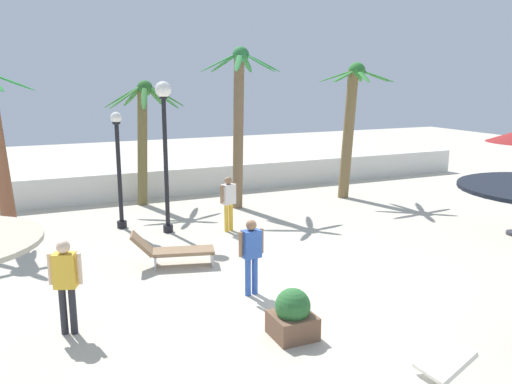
{
  "coord_description": "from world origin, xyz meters",
  "views": [
    {
      "loc": [
        -5.43,
        -8.63,
        4.28
      ],
      "look_at": [
        0.0,
        3.49,
        1.4
      ],
      "focal_mm": 37.18,
      "sensor_mm": 36.0,
      "label": 1
    }
  ],
  "objects_px": {
    "palm_tree_1": "(143,126)",
    "lamp_post_1": "(165,131)",
    "guest_0": "(251,250)",
    "palm_tree_2": "(351,114)",
    "lamp_post_0": "(119,164)",
    "lounge_chair_2": "(173,250)",
    "palm_tree_0": "(239,110)",
    "guest_2": "(66,278)",
    "guest_1": "(228,199)",
    "planter": "(293,315)"
  },
  "relations": [
    {
      "from": "palm_tree_1",
      "to": "guest_1",
      "type": "relative_size",
      "value": 2.67
    },
    {
      "from": "palm_tree_1",
      "to": "lamp_post_0",
      "type": "distance_m",
      "value": 3.04
    },
    {
      "from": "lamp_post_0",
      "to": "palm_tree_2",
      "type": "bearing_deg",
      "value": 5.22
    },
    {
      "from": "guest_0",
      "to": "lounge_chair_2",
      "type": "bearing_deg",
      "value": 114.06
    },
    {
      "from": "lamp_post_0",
      "to": "guest_2",
      "type": "distance_m",
      "value": 6.6
    },
    {
      "from": "guest_2",
      "to": "planter",
      "type": "xyz_separation_m",
      "value": [
        3.42,
        -1.65,
        -0.62
      ]
    },
    {
      "from": "palm_tree_0",
      "to": "guest_0",
      "type": "distance_m",
      "value": 7.69
    },
    {
      "from": "palm_tree_2",
      "to": "lamp_post_1",
      "type": "relative_size",
      "value": 1.15
    },
    {
      "from": "lounge_chair_2",
      "to": "palm_tree_2",
      "type": "bearing_deg",
      "value": 29.89
    },
    {
      "from": "guest_0",
      "to": "lamp_post_0",
      "type": "bearing_deg",
      "value": 104.0
    },
    {
      "from": "palm_tree_0",
      "to": "guest_0",
      "type": "height_order",
      "value": "palm_tree_0"
    },
    {
      "from": "lamp_post_0",
      "to": "lounge_chair_2",
      "type": "height_order",
      "value": "lamp_post_0"
    },
    {
      "from": "guest_2",
      "to": "palm_tree_1",
      "type": "bearing_deg",
      "value": 69.45
    },
    {
      "from": "palm_tree_1",
      "to": "lounge_chair_2",
      "type": "distance_m",
      "value": 6.81
    },
    {
      "from": "guest_1",
      "to": "palm_tree_1",
      "type": "bearing_deg",
      "value": 108.45
    },
    {
      "from": "lounge_chair_2",
      "to": "guest_2",
      "type": "xyz_separation_m",
      "value": [
        -2.5,
        -2.49,
        0.62
      ]
    },
    {
      "from": "palm_tree_2",
      "to": "lamp_post_1",
      "type": "height_order",
      "value": "palm_tree_2"
    },
    {
      "from": "lamp_post_0",
      "to": "guest_2",
      "type": "bearing_deg",
      "value": -107.86
    },
    {
      "from": "lamp_post_0",
      "to": "guest_1",
      "type": "height_order",
      "value": "lamp_post_0"
    },
    {
      "from": "palm_tree_2",
      "to": "guest_1",
      "type": "height_order",
      "value": "palm_tree_2"
    },
    {
      "from": "lamp_post_0",
      "to": "guest_0",
      "type": "distance_m",
      "value": 6.23
    },
    {
      "from": "palm_tree_0",
      "to": "lamp_post_1",
      "type": "height_order",
      "value": "palm_tree_0"
    },
    {
      "from": "palm_tree_0",
      "to": "palm_tree_2",
      "type": "distance_m",
      "value": 4.24
    },
    {
      "from": "guest_0",
      "to": "guest_2",
      "type": "relative_size",
      "value": 0.94
    },
    {
      "from": "palm_tree_0",
      "to": "guest_2",
      "type": "xyz_separation_m",
      "value": [
        -6.08,
        -7.12,
        -2.23
      ]
    },
    {
      "from": "guest_1",
      "to": "planter",
      "type": "xyz_separation_m",
      "value": [
        -1.3,
        -6.29,
        -0.56
      ]
    },
    {
      "from": "palm_tree_0",
      "to": "palm_tree_1",
      "type": "distance_m",
      "value": 3.3
    },
    {
      "from": "guest_2",
      "to": "palm_tree_0",
      "type": "bearing_deg",
      "value": 49.51
    },
    {
      "from": "palm_tree_1",
      "to": "guest_2",
      "type": "xyz_separation_m",
      "value": [
        -3.32,
        -8.85,
        -1.67
      ]
    },
    {
      "from": "lamp_post_0",
      "to": "guest_1",
      "type": "xyz_separation_m",
      "value": [
        2.71,
        -1.58,
        -0.92
      ]
    },
    {
      "from": "palm_tree_1",
      "to": "lamp_post_1",
      "type": "bearing_deg",
      "value": -93.15
    },
    {
      "from": "lamp_post_0",
      "to": "guest_1",
      "type": "bearing_deg",
      "value": -30.23
    },
    {
      "from": "lamp_post_0",
      "to": "planter",
      "type": "xyz_separation_m",
      "value": [
        1.41,
        -7.87,
        -1.48
      ]
    },
    {
      "from": "guest_0",
      "to": "planter",
      "type": "distance_m",
      "value": 1.98
    },
    {
      "from": "guest_2",
      "to": "planter",
      "type": "height_order",
      "value": "guest_2"
    },
    {
      "from": "palm_tree_1",
      "to": "guest_1",
      "type": "xyz_separation_m",
      "value": [
        1.4,
        -4.2,
        -1.74
      ]
    },
    {
      "from": "palm_tree_1",
      "to": "lamp_post_0",
      "type": "bearing_deg",
      "value": -116.57
    },
    {
      "from": "palm_tree_1",
      "to": "planter",
      "type": "distance_m",
      "value": 10.74
    },
    {
      "from": "lamp_post_0",
      "to": "guest_0",
      "type": "relative_size",
      "value": 2.15
    },
    {
      "from": "palm_tree_2",
      "to": "lamp_post_0",
      "type": "relative_size",
      "value": 1.44
    },
    {
      "from": "guest_1",
      "to": "guest_2",
      "type": "relative_size",
      "value": 0.95
    },
    {
      "from": "palm_tree_2",
      "to": "guest_1",
      "type": "relative_size",
      "value": 3.06
    },
    {
      "from": "palm_tree_2",
      "to": "guest_0",
      "type": "xyz_separation_m",
      "value": [
        -6.82,
        -6.74,
        -2.06
      ]
    },
    {
      "from": "guest_0",
      "to": "palm_tree_0",
      "type": "bearing_deg",
      "value": 69.4
    },
    {
      "from": "palm_tree_1",
      "to": "lounge_chair_2",
      "type": "xyz_separation_m",
      "value": [
        -0.82,
        -6.36,
        -2.29
      ]
    },
    {
      "from": "lamp_post_1",
      "to": "lounge_chair_2",
      "type": "height_order",
      "value": "lamp_post_1"
    },
    {
      "from": "guest_0",
      "to": "palm_tree_2",
      "type": "bearing_deg",
      "value": 44.66
    },
    {
      "from": "lamp_post_1",
      "to": "lamp_post_0",
      "type": "bearing_deg",
      "value": 138.87
    },
    {
      "from": "palm_tree_1",
      "to": "planter",
      "type": "height_order",
      "value": "palm_tree_1"
    },
    {
      "from": "guest_1",
      "to": "planter",
      "type": "height_order",
      "value": "guest_1"
    }
  ]
}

